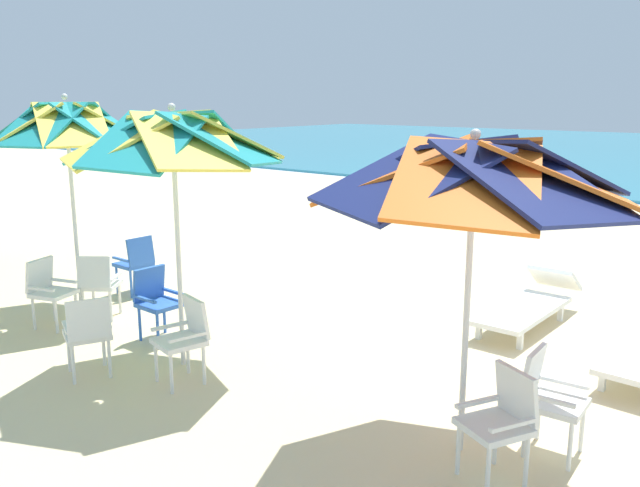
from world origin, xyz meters
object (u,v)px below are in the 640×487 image
(plastic_chair_6, at_px, (136,261))
(plastic_chair_7, at_px, (99,282))
(plastic_chair_1, at_px, (501,418))
(sun_lounger_1, at_px, (529,304))
(plastic_chair_0, at_px, (548,395))
(beach_umbrella_1, at_px, (173,141))
(plastic_chair_3, at_px, (156,299))
(beach_umbrella_2, at_px, (67,126))
(beach_umbrella_0, at_px, (474,174))
(plastic_chair_5, at_px, (49,288))
(plastic_chair_4, at_px, (185,335))
(plastic_chair_2, at_px, (88,331))

(plastic_chair_6, height_order, plastic_chair_7, same)
(plastic_chair_1, xyz_separation_m, sun_lounger_1, (-1.23, 3.47, -0.22))
(plastic_chair_0, distance_m, plastic_chair_1, 0.61)
(beach_umbrella_1, relative_size, plastic_chair_7, 3.20)
(plastic_chair_3, relative_size, beach_umbrella_2, 0.30)
(beach_umbrella_0, distance_m, sun_lounger_1, 3.91)
(beach_umbrella_1, distance_m, plastic_chair_5, 2.95)
(plastic_chair_3, bearing_deg, sun_lounger_1, 45.68)
(plastic_chair_5, height_order, sun_lounger_1, plastic_chair_5)
(plastic_chair_3, xyz_separation_m, plastic_chair_7, (-1.16, -0.04, 0.00))
(plastic_chair_4, bearing_deg, beach_umbrella_2, 168.20)
(plastic_chair_5, height_order, plastic_chair_6, same)
(plastic_chair_4, height_order, plastic_chair_5, same)
(plastic_chair_7, bearing_deg, plastic_chair_5, -111.62)
(plastic_chair_0, xyz_separation_m, plastic_chair_1, (-0.12, -0.60, 0.00))
(beach_umbrella_0, height_order, plastic_chair_7, beach_umbrella_0)
(plastic_chair_5, bearing_deg, plastic_chair_3, 23.13)
(plastic_chair_4, bearing_deg, plastic_chair_0, 16.45)
(beach_umbrella_1, distance_m, plastic_chair_4, 1.96)
(plastic_chair_4, bearing_deg, sun_lounger_1, 62.81)
(plastic_chair_4, bearing_deg, plastic_chair_2, -146.26)
(beach_umbrella_0, xyz_separation_m, plastic_chair_1, (0.42, -0.20, -1.77))
(beach_umbrella_1, bearing_deg, plastic_chair_4, -34.54)
(plastic_chair_6, bearing_deg, plastic_chair_3, -28.29)
(beach_umbrella_0, xyz_separation_m, beach_umbrella_2, (-5.81, 0.06, 0.20))
(beach_umbrella_0, bearing_deg, sun_lounger_1, 103.76)
(plastic_chair_7, bearing_deg, plastic_chair_4, -12.53)
(plastic_chair_0, bearing_deg, plastic_chair_2, -159.65)
(plastic_chair_7, xyz_separation_m, sun_lounger_1, (4.37, 3.32, -0.22))
(plastic_chair_7, height_order, sun_lounger_1, plastic_chair_7)
(beach_umbrella_1, relative_size, sun_lounger_1, 1.29)
(sun_lounger_1, bearing_deg, plastic_chair_0, -64.94)
(beach_umbrella_2, bearing_deg, plastic_chair_6, 85.71)
(plastic_chair_5, relative_size, plastic_chair_7, 1.00)
(beach_umbrella_0, xyz_separation_m, plastic_chair_6, (-5.75, 0.93, -1.77))
(plastic_chair_1, xyz_separation_m, plastic_chair_4, (-3.20, -0.38, 0.00))
(plastic_chair_2, bearing_deg, plastic_chair_0, 20.35)
(plastic_chair_1, height_order, plastic_chair_7, same)
(plastic_chair_1, relative_size, plastic_chair_4, 1.00)
(plastic_chair_2, height_order, plastic_chair_6, same)
(sun_lounger_1, bearing_deg, beach_umbrella_2, -147.31)
(plastic_chair_1, xyz_separation_m, plastic_chair_7, (-5.60, 0.15, 0.00))
(beach_umbrella_1, relative_size, plastic_chair_3, 3.20)
(plastic_chair_0, distance_m, beach_umbrella_1, 4.22)
(plastic_chair_0, relative_size, plastic_chair_5, 1.00)
(plastic_chair_7, bearing_deg, plastic_chair_0, 4.49)
(plastic_chair_1, bearing_deg, plastic_chair_0, 79.08)
(beach_umbrella_0, relative_size, plastic_chair_3, 3.00)
(plastic_chair_2, height_order, plastic_chair_4, same)
(beach_umbrella_0, relative_size, plastic_chair_0, 3.00)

